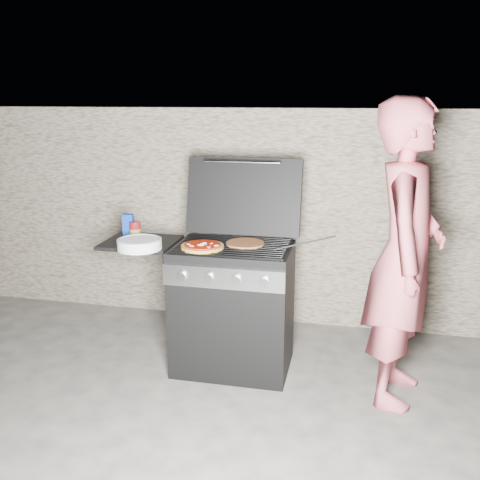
% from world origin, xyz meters
% --- Properties ---
extents(ground, '(50.00, 50.00, 0.00)m').
position_xyz_m(ground, '(0.00, 0.00, 0.00)').
color(ground, '#414040').
extents(stone_wall, '(8.00, 0.35, 1.80)m').
position_xyz_m(stone_wall, '(0.00, 1.05, 0.90)').
color(stone_wall, gray).
rests_on(stone_wall, ground).
extents(gas_grill, '(1.34, 0.79, 0.91)m').
position_xyz_m(gas_grill, '(-0.25, 0.00, 0.46)').
color(gas_grill, black).
rests_on(gas_grill, ground).
extents(pizza_topped, '(0.29, 0.29, 0.03)m').
position_xyz_m(pizza_topped, '(-0.18, -0.12, 0.93)').
color(pizza_topped, gold).
rests_on(pizza_topped, gas_grill).
extents(pizza_plain, '(0.33, 0.33, 0.01)m').
position_xyz_m(pizza_plain, '(0.08, 0.04, 0.92)').
color(pizza_plain, '#B97546').
rests_on(pizza_plain, gas_grill).
extents(sauce_jar, '(0.10, 0.10, 0.12)m').
position_xyz_m(sauce_jar, '(-0.74, 0.07, 0.96)').
color(sauce_jar, maroon).
rests_on(sauce_jar, gas_grill).
extents(blue_carton, '(0.08, 0.05, 0.16)m').
position_xyz_m(blue_carton, '(-0.80, 0.10, 0.98)').
color(blue_carton, navy).
rests_on(blue_carton, gas_grill).
extents(plate_stack, '(0.36, 0.36, 0.07)m').
position_xyz_m(plate_stack, '(-0.59, -0.20, 0.94)').
color(plate_stack, white).
rests_on(plate_stack, gas_grill).
extents(person, '(0.56, 0.76, 1.90)m').
position_xyz_m(person, '(1.12, -0.13, 0.95)').
color(person, '#C5545E').
rests_on(person, ground).
extents(tongs, '(0.39, 0.17, 0.08)m').
position_xyz_m(tongs, '(0.49, 0.00, 0.95)').
color(tongs, black).
rests_on(tongs, gas_grill).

